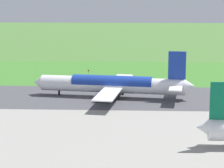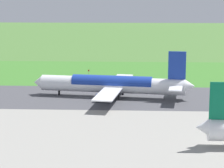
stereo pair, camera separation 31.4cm
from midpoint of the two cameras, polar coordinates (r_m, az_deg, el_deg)
ground_plane at (r=152.27m, az=-3.52°, el=-1.63°), size 800.00×800.00×0.00m
runway_asphalt at (r=152.26m, az=-3.52°, el=-1.62°), size 600.00×34.94×0.06m
apron_concrete at (r=101.97m, az=-6.71°, el=-8.18°), size 440.00×110.00×0.05m
grass_verge_foreground at (r=192.10m, az=-2.22°, el=1.07°), size 600.00×80.00×0.04m
airliner_main at (r=150.59m, az=0.08°, el=-0.06°), size 54.09×44.41×15.88m
no_stopping_sign at (r=189.95m, az=-3.00°, el=1.44°), size 0.60×0.10×2.79m
traffic_cone_orange at (r=189.21m, az=-4.45°, el=0.97°), size 0.40×0.40×0.55m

